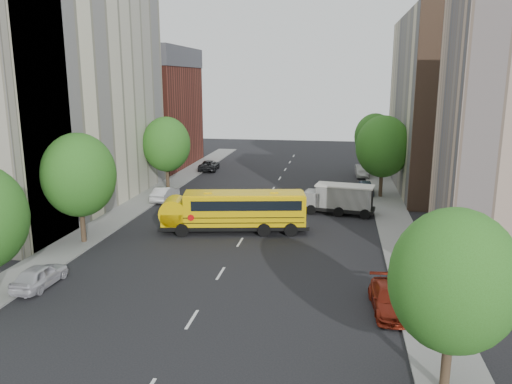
% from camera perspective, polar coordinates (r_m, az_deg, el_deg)
% --- Properties ---
extents(ground, '(120.00, 120.00, 0.00)m').
position_cam_1_polar(ground, '(37.96, -1.25, -4.81)').
color(ground, black).
rests_on(ground, ground).
extents(sidewalk_left, '(3.00, 80.00, 0.12)m').
position_cam_1_polar(sidewalk_left, '(45.92, -14.30, -2.01)').
color(sidewalk_left, slate).
rests_on(sidewalk_left, ground).
extents(sidewalk_right, '(3.00, 80.00, 0.12)m').
position_cam_1_polar(sidewalk_right, '(42.38, 15.55, -3.32)').
color(sidewalk_right, slate).
rests_on(sidewalk_right, ground).
extents(lane_markings, '(0.15, 64.00, 0.01)m').
position_cam_1_polar(lane_markings, '(47.46, 1.00, -1.20)').
color(lane_markings, silver).
rests_on(lane_markings, ground).
extents(building_left_cream, '(10.00, 26.00, 20.00)m').
position_cam_1_polar(building_left_cream, '(48.40, -21.66, 10.16)').
color(building_left_cream, beige).
rests_on(building_left_cream, ground).
extents(building_left_redbrick, '(10.00, 15.00, 13.00)m').
position_cam_1_polar(building_left_redbrick, '(68.39, -11.90, 8.34)').
color(building_left_redbrick, maroon).
rests_on(building_left_redbrick, ground).
extents(building_right_far, '(10.00, 22.00, 18.00)m').
position_cam_1_polar(building_right_far, '(56.72, 21.20, 9.44)').
color(building_right_far, beige).
rests_on(building_right_far, ground).
extents(building_right_sidewall, '(10.10, 0.30, 18.00)m').
position_cam_1_polar(building_right_sidewall, '(46.00, 23.89, 8.63)').
color(building_right_sidewall, brown).
rests_on(building_right_sidewall, ground).
extents(street_tree_1, '(5.12, 5.12, 7.90)m').
position_cam_1_polar(street_tree_1, '(36.80, -19.59, 1.83)').
color(street_tree_1, '#38281C').
rests_on(street_tree_1, ground).
extents(street_tree_2, '(4.99, 4.99, 7.71)m').
position_cam_1_polar(street_tree_2, '(53.06, -10.21, 5.38)').
color(street_tree_2, '#38281C').
rests_on(street_tree_2, ground).
extents(street_tree_3, '(4.61, 4.61, 7.11)m').
position_cam_1_polar(street_tree_3, '(19.36, 21.67, -9.42)').
color(street_tree_3, '#38281C').
rests_on(street_tree_3, ground).
extents(street_tree_4, '(5.25, 5.25, 8.10)m').
position_cam_1_polar(street_tree_4, '(50.14, 14.30, 5.06)').
color(street_tree_4, '#38281C').
rests_on(street_tree_4, ground).
extents(street_tree_5, '(4.86, 4.86, 7.51)m').
position_cam_1_polar(street_tree_5, '(62.06, 13.42, 6.17)').
color(street_tree_5, '#38281C').
rests_on(street_tree_5, ground).
extents(school_bus, '(11.49, 4.55, 3.17)m').
position_cam_1_polar(school_bus, '(38.08, -2.60, -2.00)').
color(school_bus, black).
rests_on(school_bus, ground).
extents(safari_truck, '(6.36, 3.14, 2.61)m').
position_cam_1_polar(safari_truck, '(43.75, 9.51, -0.74)').
color(safari_truck, black).
rests_on(safari_truck, ground).
extents(parked_car_0, '(1.65, 3.92, 1.33)m').
position_cam_1_polar(parked_car_0, '(30.97, -23.50, -8.76)').
color(parked_car_0, silver).
rests_on(parked_car_0, ground).
extents(parked_car_1, '(1.66, 4.25, 1.38)m').
position_cam_1_polar(parked_car_1, '(48.83, -10.35, -0.19)').
color(parked_car_1, silver).
rests_on(parked_car_1, ground).
extents(parked_car_2, '(2.57, 4.92, 1.32)m').
position_cam_1_polar(parked_car_2, '(64.37, -5.39, 3.05)').
color(parked_car_2, black).
rests_on(parked_car_2, ground).
extents(parked_car_3, '(2.13, 4.54, 1.28)m').
position_cam_1_polar(parked_car_3, '(26.56, 15.05, -11.75)').
color(parked_car_3, maroon).
rests_on(parked_car_3, ground).
extents(parked_car_4, '(1.65, 4.02, 1.36)m').
position_cam_1_polar(parked_car_4, '(51.90, 12.40, 0.48)').
color(parked_car_4, '#374761').
rests_on(parked_car_4, ground).
extents(parked_car_5, '(1.63, 4.15, 1.35)m').
position_cam_1_polar(parked_car_5, '(61.24, 12.00, 2.34)').
color(parked_car_5, gray).
rests_on(parked_car_5, ground).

